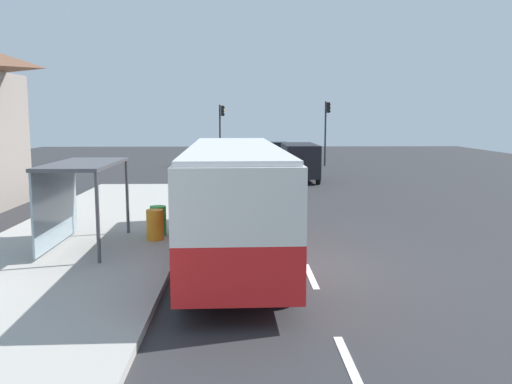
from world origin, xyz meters
name	(u,v)px	position (x,y,z in m)	size (l,w,h in m)	color
ground_plane	(270,194)	(0.00, 14.00, -0.02)	(56.00, 92.00, 0.04)	#2D2D30
sidewalk_platform	(80,247)	(-6.40, 2.00, 0.09)	(6.20, 30.00, 0.18)	#ADAAA3
lane_stripe_seg_0	(349,364)	(0.25, -6.00, 0.01)	(0.16, 2.20, 0.01)	silver
lane_stripe_seg_1	(311,276)	(0.25, -1.00, 0.01)	(0.16, 2.20, 0.01)	silver
lane_stripe_seg_2	(292,234)	(0.25, 4.00, 0.01)	(0.16, 2.20, 0.01)	silver
lane_stripe_seg_3	(281,210)	(0.25, 9.00, 0.01)	(0.16, 2.20, 0.01)	silver
lane_stripe_seg_4	(274,194)	(0.25, 14.00, 0.01)	(0.16, 2.20, 0.01)	silver
lane_stripe_seg_5	(269,182)	(0.25, 19.00, 0.01)	(0.16, 2.20, 0.01)	silver
lane_stripe_seg_6	(266,174)	(0.25, 24.00, 0.01)	(0.16, 2.20, 0.01)	silver
lane_stripe_seg_7	(263,167)	(0.25, 29.00, 0.01)	(0.16, 2.20, 0.01)	silver
bus	(234,194)	(-1.71, 0.83, 1.84)	(2.79, 11.07, 3.21)	red
white_van	(300,159)	(2.20, 19.99, 1.34)	(2.04, 5.20, 2.30)	black
sedan_near	(279,149)	(2.30, 40.00, 0.79)	(1.94, 4.45, 1.52)	black
sedan_far	(289,158)	(2.30, 28.98, 0.79)	(1.99, 4.47, 1.52)	black
recycling_bin_orange	(155,225)	(-4.20, 2.51, 0.66)	(0.52, 0.52, 0.95)	orange
recycling_bin_green	(158,221)	(-4.20, 3.21, 0.66)	(0.52, 0.52, 0.95)	green
traffic_light_near_side	(327,123)	(5.50, 30.45, 3.46)	(0.49, 0.28, 5.23)	#2D2D2D
traffic_light_far_side	(221,125)	(-3.10, 31.25, 3.31)	(0.49, 0.28, 4.97)	#2D2D2D
bus_shelter	(73,182)	(-6.41, 1.68, 2.10)	(1.80, 4.00, 2.50)	#4C4C51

